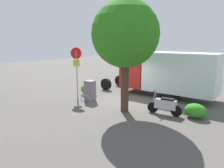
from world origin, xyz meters
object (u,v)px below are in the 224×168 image
at_px(box_truck_near, 168,73).
at_px(bike_rack_hoop, 86,101).
at_px(street_tree, 125,34).
at_px(stop_sign, 77,65).
at_px(motorcycle, 165,105).
at_px(utility_cabinet, 90,91).

xyz_separation_m(box_truck_near, bike_rack_hoop, (3.47, 4.38, -1.66)).
xyz_separation_m(box_truck_near, street_tree, (0.41, 4.41, 2.44)).
relative_size(stop_sign, bike_rack_hoop, 3.96).
xyz_separation_m(motorcycle, utility_cabinet, (4.89, 0.57, 0.14)).
relative_size(stop_sign, street_tree, 0.57).
distance_m(stop_sign, bike_rack_hoop, 2.51).
distance_m(street_tree, bike_rack_hoop, 5.12).
distance_m(motorcycle, street_tree, 4.18).
bearing_deg(bike_rack_hoop, box_truck_near, -128.35).
bearing_deg(box_truck_near, utility_cabinet, 48.99).
bearing_deg(box_truck_near, motorcycle, 111.68).
relative_size(utility_cabinet, bike_rack_hoop, 1.54).
height_order(box_truck_near, bike_rack_hoop, box_truck_near).
xyz_separation_m(motorcycle, street_tree, (1.97, 0.86, 3.58)).
height_order(stop_sign, street_tree, street_tree).
height_order(stop_sign, utility_cabinet, stop_sign).
height_order(utility_cabinet, bike_rack_hoop, utility_cabinet).
bearing_deg(stop_sign, street_tree, 175.83).
height_order(box_truck_near, utility_cabinet, box_truck_near).
bearing_deg(stop_sign, bike_rack_hoop, 165.68).
bearing_deg(bike_rack_hoop, motorcycle, -170.53).
relative_size(motorcycle, utility_cabinet, 1.38).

